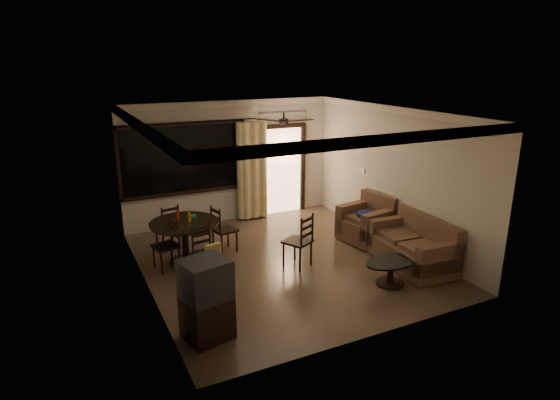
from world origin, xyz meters
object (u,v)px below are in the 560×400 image
dining_table (185,230)px  side_chair (298,251)px  armchair (369,222)px  dining_chair_south (208,262)px  dining_chair_east (224,238)px  dining_chair_north (168,236)px  tv_cabinet (206,299)px  dining_chair_west (167,254)px  sofa (415,247)px  coffee_table (391,269)px

dining_table → side_chair: bearing=-31.2°
dining_table → armchair: 3.81m
dining_chair_south → dining_chair_east: bearing=45.7°
dining_table → dining_chair_south: 0.92m
dining_table → armchair: size_ratio=1.18×
dining_chair_north → side_chair: 2.70m
side_chair → armchair: bearing=166.4°
tv_cabinet → armchair: (4.16, 1.98, -0.18)m
dining_chair_west → dining_chair_north: 0.96m
armchair → dining_chair_south: bearing=174.7°
dining_chair_east → sofa: bearing=-137.4°
sofa → side_chair: bearing=159.6°
tv_cabinet → dining_table: bearing=68.7°
dining_chair_south → armchair: (3.60, 0.24, 0.09)m
dining_chair_south → sofa: bearing=-29.0°
tv_cabinet → coffee_table: bearing=-9.7°
dining_chair_east → dining_chair_north: (-0.97, 0.61, 0.00)m
dining_chair_south → side_chair: side_chair is taller
dining_chair_north → dining_table: bearing=90.1°
dining_chair_west → side_chair: size_ratio=0.93×
tv_cabinet → side_chair: size_ratio=1.13×
dining_chair_north → coffee_table: 4.40m
tv_cabinet → coffee_table: size_ratio=1.19×
dining_chair_north → coffee_table: dining_chair_north is taller
dining_table → dining_chair_south: bearing=-79.1°
coffee_table → dining_chair_north: bearing=133.4°
dining_chair_south → sofa: (3.60, -1.17, 0.05)m
coffee_table → side_chair: bearing=128.6°
sofa → armchair: size_ratio=1.60×
dining_table → side_chair: side_chair is taller
armchair → sofa: bearing=-98.9°
dining_chair_south → tv_cabinet: bearing=-118.8°
dining_table → coffee_table: size_ratio=1.32×
tv_cabinet → side_chair: bearing=21.6°
dining_chair_west → dining_chair_south: size_ratio=1.00×
side_chair → dining_chair_east: bearing=-79.4°
armchair → dining_chair_north: bearing=151.5°
dining_chair_south → dining_chair_north: same height
dining_chair_south → side_chair: (1.65, -0.25, -0.00)m
dining_chair_east → tv_cabinet: tv_cabinet is taller
dining_chair_east → dining_chair_north: 1.15m
dining_chair_west → dining_chair_east: size_ratio=1.00×
dining_chair_east → armchair: size_ratio=0.88×
dining_chair_west → armchair: (4.15, -0.45, 0.11)m
dining_chair_west → dining_chair_south: (0.55, -0.68, 0.02)m
tv_cabinet → side_chair: (2.21, 1.50, -0.27)m
dining_chair_west → dining_chair_north: size_ratio=1.00×
dining_chair_east → coffee_table: dining_chair_east is taller
armchair → dining_chair_west: bearing=164.8°
dining_chair_west → side_chair: 2.39m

